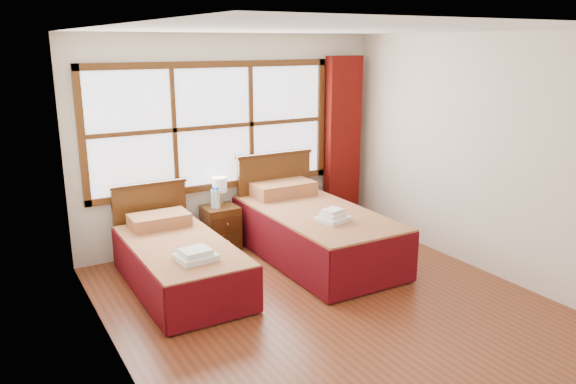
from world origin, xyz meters
TOP-DOWN VIEW (x-y plane):
  - floor at (0.00, 0.00)m, footprint 4.50×4.50m
  - ceiling at (0.00, 0.00)m, footprint 4.50×4.50m
  - wall_back at (0.00, 2.25)m, footprint 4.00×0.00m
  - wall_left at (-2.00, 0.00)m, footprint 0.00×4.50m
  - wall_right at (2.00, 0.00)m, footprint 0.00×4.50m
  - window at (-0.25, 2.21)m, footprint 3.16×0.06m
  - curtain at (1.60, 2.11)m, footprint 0.50×0.16m
  - bed_left at (-1.11, 1.20)m, footprint 0.96×1.98m
  - bed_right at (0.55, 1.20)m, footprint 1.14×2.22m
  - nightstand at (-0.29, 1.99)m, footprint 0.41×0.41m
  - towels_left at (-1.12, 0.65)m, footprint 0.38×0.34m
  - towels_right at (0.49, 0.72)m, footprint 0.38×0.35m
  - lamp at (-0.25, 2.08)m, footprint 0.18×0.18m
  - bottle_near at (-0.37, 2.00)m, footprint 0.07×0.07m
  - bottle_far at (-0.34, 1.96)m, footprint 0.07×0.07m

SIDE VIEW (x-z plane):
  - floor at x=0.00m, z-range 0.00..0.00m
  - nightstand at x=-0.29m, z-range 0.00..0.55m
  - bed_left at x=-1.11m, z-range -0.18..0.75m
  - bed_right at x=0.55m, z-range -0.22..0.90m
  - towels_left at x=-1.12m, z-range 0.49..0.59m
  - towels_right at x=0.49m, z-range 0.58..0.72m
  - bottle_far at x=-0.34m, z-range 0.54..0.79m
  - bottle_near at x=-0.37m, z-range 0.54..0.79m
  - lamp at x=-0.25m, z-range 0.62..0.97m
  - curtain at x=1.60m, z-range 0.02..2.32m
  - wall_back at x=0.00m, z-range -0.70..3.30m
  - wall_left at x=-2.00m, z-range -0.95..3.55m
  - wall_right at x=2.00m, z-range -0.95..3.55m
  - window at x=-0.25m, z-range 0.72..2.28m
  - ceiling at x=0.00m, z-range 2.60..2.60m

